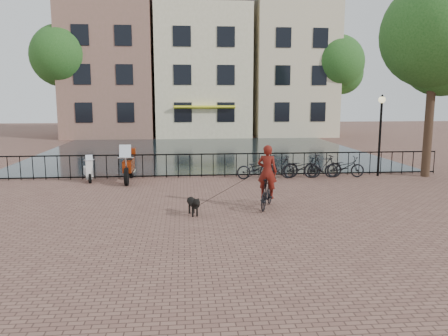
{
  "coord_description": "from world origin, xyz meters",
  "views": [
    {
      "loc": [
        -1.26,
        -10.5,
        3.4
      ],
      "look_at": [
        0.0,
        3.0,
        1.2
      ],
      "focal_mm": 35.0,
      "sensor_mm": 36.0,
      "label": 1
    }
  ],
  "objects": [
    {
      "name": "canal_house_right",
      "position": [
        8.5,
        30.0,
        6.65
      ],
      "size": [
        7.0,
        9.0,
        13.3
      ],
      "color": "beige",
      "rests_on": "ground"
    },
    {
      "name": "scooter",
      "position": [
        -5.17,
        7.55,
        0.59
      ],
      "size": [
        0.75,
        1.31,
        1.18
      ],
      "rotation": [
        0.0,
        0.0,
        0.33
      ],
      "color": "silver",
      "rests_on": "ground"
    },
    {
      "name": "canal_house_left",
      "position": [
        -7.5,
        30.0,
        6.4
      ],
      "size": [
        7.5,
        9.0,
        12.8
      ],
      "color": "#815E4B",
      "rests_on": "ground"
    },
    {
      "name": "parked_bike_3",
      "position": [
        4.65,
        7.4,
        0.5
      ],
      "size": [
        1.67,
        0.51,
        1.0
      ],
      "primitive_type": "imported",
      "rotation": [
        0.0,
        0.0,
        1.59
      ],
      "color": "black",
      "rests_on": "ground"
    },
    {
      "name": "tree_far_left",
      "position": [
        -11.0,
        27.0,
        6.73
      ],
      "size": [
        5.04,
        5.04,
        9.27
      ],
      "color": "black",
      "rests_on": "ground"
    },
    {
      "name": "parked_bike_2",
      "position": [
        3.7,
        7.4,
        0.45
      ],
      "size": [
        1.73,
        0.62,
        0.9
      ],
      "primitive_type": "imported",
      "rotation": [
        0.0,
        0.0,
        1.59
      ],
      "color": "black",
      "rests_on": "ground"
    },
    {
      "name": "cyclist",
      "position": [
        1.29,
        2.51,
        0.87
      ],
      "size": [
        1.08,
        1.74,
        2.3
      ],
      "rotation": [
        0.0,
        0.0,
        2.75
      ],
      "color": "black",
      "rests_on": "ground"
    },
    {
      "name": "canal_water",
      "position": [
        0.0,
        17.3,
        0.0
      ],
      "size": [
        20.0,
        20.0,
        0.0
      ],
      "primitive_type": "plane",
      "color": "black",
      "rests_on": "ground"
    },
    {
      "name": "parked_bike_0",
      "position": [
        1.8,
        7.4,
        0.45
      ],
      "size": [
        1.75,
        0.71,
        0.9
      ],
      "primitive_type": "imported",
      "rotation": [
        0.0,
        0.0,
        1.64
      ],
      "color": "black",
      "rests_on": "ground"
    },
    {
      "name": "lamp_post",
      "position": [
        7.2,
        7.6,
        2.38
      ],
      "size": [
        0.3,
        0.3,
        3.45
      ],
      "color": "black",
      "rests_on": "ground"
    },
    {
      "name": "parked_bike_1",
      "position": [
        2.75,
        7.4,
        0.5
      ],
      "size": [
        1.69,
        0.55,
        1.0
      ],
      "primitive_type": "imported",
      "rotation": [
        0.0,
        0.0,
        1.62
      ],
      "color": "black",
      "rests_on": "ground"
    },
    {
      "name": "canal_house_mid",
      "position": [
        0.5,
        30.0,
        5.9
      ],
      "size": [
        8.0,
        9.5,
        11.8
      ],
      "color": "beige",
      "rests_on": "ground"
    },
    {
      "name": "ground",
      "position": [
        0.0,
        0.0,
        0.0
      ],
      "size": [
        100.0,
        100.0,
        0.0
      ],
      "primitive_type": "plane",
      "color": "brown",
      "rests_on": "ground"
    },
    {
      "name": "motorcycle",
      "position": [
        -3.49,
        7.35,
        0.82
      ],
      "size": [
        0.56,
        2.31,
        1.65
      ],
      "rotation": [
        0.0,
        0.0,
        0.01
      ],
      "color": "maroon",
      "rests_on": "ground"
    },
    {
      "name": "parked_bike_4",
      "position": [
        5.6,
        7.4,
        0.45
      ],
      "size": [
        1.74,
        0.68,
        0.9
      ],
      "primitive_type": "imported",
      "rotation": [
        0.0,
        0.0,
        1.52
      ],
      "color": "black",
      "rests_on": "ground"
    },
    {
      "name": "railing",
      "position": [
        0.0,
        8.0,
        0.5
      ],
      "size": [
        20.0,
        0.05,
        1.02
      ],
      "color": "black",
      "rests_on": "ground"
    },
    {
      "name": "tree_far_right",
      "position": [
        12.0,
        27.0,
        6.35
      ],
      "size": [
        4.76,
        4.76,
        8.76
      ],
      "color": "black",
      "rests_on": "ground"
    },
    {
      "name": "dog",
      "position": [
        -1.01,
        1.91,
        0.29
      ],
      "size": [
        0.46,
        0.9,
        0.58
      ],
      "rotation": [
        0.0,
        0.0,
        0.23
      ],
      "color": "black",
      "rests_on": "ground"
    },
    {
      "name": "tree_near_right",
      "position": [
        9.2,
        7.3,
        5.97
      ],
      "size": [
        4.48,
        4.48,
        8.24
      ],
      "color": "black",
      "rests_on": "ground"
    }
  ]
}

